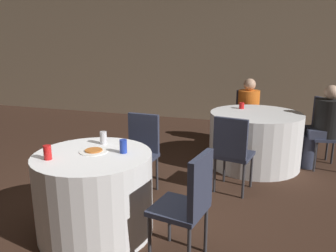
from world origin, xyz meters
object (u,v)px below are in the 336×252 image
at_px(chair_near_north, 141,146).
at_px(chair_near_east, 190,199).
at_px(soda_can_red, 48,152).
at_px(person_orange_shirt, 248,112).
at_px(chair_far_south, 232,148).
at_px(soda_can_blue, 123,146).
at_px(soda_can_silver, 103,138).
at_px(table_near, 95,193).
at_px(chair_far_northeast, 317,122).
at_px(pizza_plate_near, 94,151).
at_px(chair_far_east, 334,130).
at_px(chair_far_north, 247,112).
at_px(table_far, 255,139).
at_px(person_black_shirt, 323,126).

distance_m(chair_near_north, chair_near_east, 1.40).
height_order(chair_near_north, soda_can_red, chair_near_north).
distance_m(chair_near_north, person_orange_shirt, 2.41).
bearing_deg(soda_can_red, chair_far_south, 46.11).
height_order(soda_can_blue, soda_can_silver, same).
distance_m(person_orange_shirt, soda_can_red, 3.63).
xyz_separation_m(chair_far_south, soda_can_silver, (-1.14, -0.89, 0.27)).
relative_size(table_near, chair_far_northeast, 1.15).
height_order(chair_near_east, soda_can_red, chair_near_east).
height_order(person_orange_shirt, pizza_plate_near, person_orange_shirt).
distance_m(chair_far_east, chair_far_north, 1.50).
relative_size(chair_far_south, soda_can_blue, 7.49).
bearing_deg(soda_can_red, chair_far_northeast, 51.43).
height_order(chair_far_east, chair_far_north, same).
bearing_deg(chair_far_north, soda_can_red, 57.84).
bearing_deg(chair_far_south, soda_can_red, -122.94).
xyz_separation_m(chair_far_northeast, soda_can_red, (-2.44, -3.06, 0.27)).
relative_size(table_far, chair_far_south, 1.40).
relative_size(chair_far_north, person_black_shirt, 0.79).
xyz_separation_m(table_near, soda_can_red, (-0.29, -0.23, 0.44)).
relative_size(chair_near_north, person_black_shirt, 0.79).
height_order(person_black_shirt, person_orange_shirt, person_black_shirt).
relative_size(chair_near_north, chair_far_south, 1.00).
xyz_separation_m(table_near, person_orange_shirt, (1.12, 3.10, 0.21)).
xyz_separation_m(soda_can_blue, soda_can_silver, (-0.30, 0.19, 0.00)).
bearing_deg(chair_far_east, soda_can_silver, 121.56).
distance_m(soda_can_blue, soda_can_red, 0.64).
xyz_separation_m(chair_near_east, soda_can_silver, (-0.98, 0.46, 0.27)).
bearing_deg(chair_far_south, table_near, -121.37).
height_order(chair_far_northeast, soda_can_red, chair_far_northeast).
xyz_separation_m(table_near, table_far, (1.28, 2.22, 0.00)).
xyz_separation_m(chair_far_north, pizza_plate_near, (-1.11, -3.20, 0.22)).
distance_m(person_black_shirt, soda_can_silver, 3.05).
bearing_deg(chair_far_south, chair_near_north, -155.10).
distance_m(chair_near_east, soda_can_blue, 0.78).
distance_m(chair_far_south, person_orange_shirt, 1.91).
bearing_deg(soda_can_red, table_near, 39.27).
bearing_deg(chair_far_east, soda_can_red, 125.32).
height_order(table_far, soda_can_blue, soda_can_blue).
bearing_deg(chair_far_northeast, chair_near_north, 97.50).
bearing_deg(chair_near_east, table_near, 90.00).
bearing_deg(pizza_plate_near, chair_near_north, 84.03).
bearing_deg(chair_far_south, person_orange_shirt, 99.90).
bearing_deg(chair_far_south, chair_far_northeast, 67.78).
bearing_deg(person_orange_shirt, chair_far_east, 139.41).
bearing_deg(soda_can_red, soda_can_silver, 66.35).
height_order(chair_far_north, person_black_shirt, person_black_shirt).
distance_m(pizza_plate_near, soda_can_silver, 0.24).
bearing_deg(soda_can_blue, soda_can_red, -147.05).
height_order(chair_near_east, chair_far_east, same).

